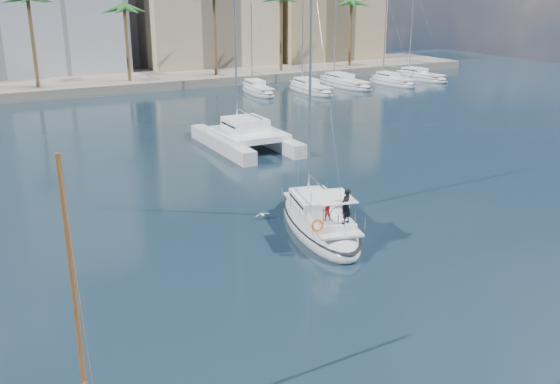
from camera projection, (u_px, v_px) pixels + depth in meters
ground at (306, 267)px, 30.53m from camera, size 160.00×160.00×0.00m
quay at (74, 85)px, 81.59m from camera, size 120.00×14.00×1.20m
building_beige at (204, 6)px, 95.85m from camera, size 20.00×14.00×20.00m
building_tan_right at (322, 10)px, 103.29m from camera, size 18.00×12.00×18.00m
palm_centre at (72, 9)px, 75.16m from camera, size 3.60×3.60×12.30m
palm_right at (314, 5)px, 90.12m from camera, size 3.60×3.60×12.30m
main_sloop at (319, 222)px, 34.93m from camera, size 5.45×10.57×15.01m
catamaran at (246, 134)px, 52.42m from camera, size 5.64×11.21×16.42m
seagull at (262, 215)px, 36.54m from camera, size 0.92×0.40×0.17m
moored_yacht_a at (258, 93)px, 78.82m from camera, size 3.37×9.52×11.90m
moored_yacht_b at (310, 92)px, 80.00m from camera, size 3.32×10.83×13.72m
moored_yacht_c at (344, 86)px, 84.54m from camera, size 3.98×12.33×15.54m
moored_yacht_d at (392, 85)px, 85.72m from camera, size 3.52×9.55×11.90m
moored_yacht_e at (419, 80)px, 90.26m from camera, size 4.61×11.11×13.72m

